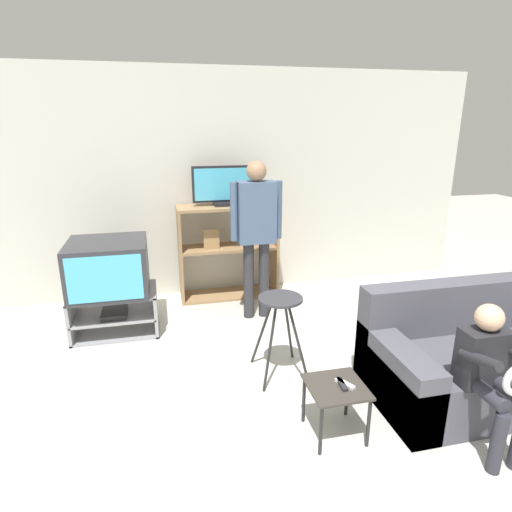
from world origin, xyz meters
The scene contains 12 objects.
wall_back centered at (0.00, 3.48, 1.30)m, with size 6.40×0.06×2.60m.
tv_stand centered at (-1.13, 2.55, 0.21)m, with size 0.82×0.54×0.42m.
television_main centered at (-1.15, 2.56, 0.68)m, with size 0.73×0.69×0.51m.
media_shelf centered at (0.12, 3.21, 0.56)m, with size 1.14×0.39×1.10m.
television_flat centered at (0.10, 3.23, 1.31)m, with size 0.72×0.20×0.44m.
folding_stool centered at (0.25, 1.46, 0.55)m, with size 0.40×0.46×0.69m.
snack_table centered at (0.41, 0.68, 0.32)m, with size 0.37×0.37×0.37m.
remote_control_black centered at (0.44, 0.68, 0.38)m, with size 0.04×0.14×0.02m, color #232328.
remote_control_white centered at (0.47, 0.67, 0.38)m, with size 0.04×0.14×0.02m, color silver.
couch centered at (1.64, 0.88, 0.28)m, with size 1.63×0.87×0.81m.
person_standing_adult centered at (0.32, 2.58, 1.00)m, with size 0.53×0.20×1.65m.
person_seated_child centered at (1.29, 0.38, 0.56)m, with size 0.33×0.43×0.95m.
Camera 1 is at (-0.64, -1.54, 2.00)m, focal length 30.00 mm.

